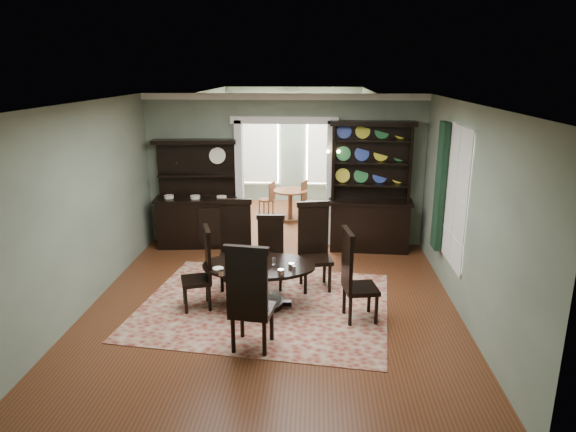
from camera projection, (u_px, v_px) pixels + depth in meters
name	position (u px, v px, depth m)	size (l,w,h in m)	color
room	(272.00, 205.00, 7.31)	(5.51, 6.01, 3.01)	#5E3018
parlor	(291.00, 150.00, 12.59)	(3.51, 3.50, 3.01)	#5E3018
doorway_trim	(284.00, 165.00, 10.13)	(2.08, 0.25, 2.57)	silver
right_window	(448.00, 192.00, 8.01)	(0.15, 1.47, 2.12)	white
wall_sconce	(333.00, 153.00, 9.86)	(0.27, 0.21, 0.21)	#BA8F31
rug	(265.00, 305.00, 7.78)	(3.66, 2.98, 0.01)	maroon
dining_table	(259.00, 277.00, 7.65)	(1.68, 1.56, 0.66)	black
centerpiece	(258.00, 263.00, 7.50)	(1.23, 0.79, 0.20)	white
chair_far_left	(235.00, 241.00, 8.34)	(0.56, 0.54, 1.44)	black
chair_far_mid	(271.00, 249.00, 8.34)	(0.46, 0.43, 1.19)	black
chair_far_right	(314.00, 243.00, 8.28)	(0.61, 0.59, 1.42)	black
chair_end_left	(203.00, 267.00, 7.54)	(0.55, 0.57, 1.24)	black
chair_end_right	(353.00, 274.00, 7.14)	(0.55, 0.57, 1.34)	black
chair_near	(249.00, 296.00, 6.30)	(0.60, 0.58, 1.45)	black
sideboard	(197.00, 210.00, 10.23)	(1.67, 0.73, 2.13)	black
welsh_dresser	(370.00, 204.00, 9.98)	(1.64, 0.68, 2.51)	black
parlor_table	(290.00, 201.00, 11.97)	(0.80, 0.80, 0.74)	#5B2C1A
parlor_chair_left	(268.00, 198.00, 12.35)	(0.39, 0.38, 0.84)	#5B2C1A
parlor_chair_right	(308.00, 200.00, 11.98)	(0.44, 0.43, 0.93)	#5B2C1A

